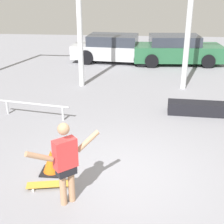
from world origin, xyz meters
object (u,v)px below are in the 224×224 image
grind_box (202,109)px  parked_car_silver (115,49)px  traffic_cone (51,162)px  skateboarder (66,161)px  grind_rail (34,106)px  skateboard (48,184)px  parked_car_green (176,50)px

grind_box → parked_car_silver: size_ratio=0.46×
traffic_cone → skateboarder: bearing=-59.2°
parked_car_silver → traffic_cone: parked_car_silver is taller
traffic_cone → grind_box: bearing=42.9°
traffic_cone → grind_rail: bearing=114.5°
skateboard → grind_box: grind_box is taller
traffic_cone → skateboard: bearing=-82.3°
skateboarder → grind_rail: bearing=75.5°
parked_car_green → traffic_cone: bearing=-113.7°
grind_rail → parked_car_green: (4.80, 7.01, 0.32)m
skateboard → parked_car_green: (3.45, 10.33, 0.60)m
grind_box → parked_car_green: (-0.17, 6.37, 0.47)m
skateboard → parked_car_silver: 10.52m
parked_car_silver → traffic_cone: 9.99m
parked_car_green → grind_box: bearing=-92.4°
skateboard → parked_car_green: 10.91m
skateboarder → skateboard: (-0.48, 0.40, -0.81)m
skateboarder → parked_car_silver: bearing=49.3°
grind_rail → parked_car_silver: size_ratio=0.49×
skateboard → traffic_cone: bearing=86.6°
parked_car_green → grind_rail: bearing=-128.3°
skateboard → parked_car_green: bearing=60.4°
traffic_cone → parked_car_silver: bearing=86.8°
skateboard → grind_box: bearing=36.5°
grind_box → traffic_cone: 5.04m
parked_car_silver → traffic_cone: (-0.55, -9.96, -0.40)m
skateboarder → skateboard: skateboarder is taller
grind_rail → parked_car_silver: (1.83, 7.17, 0.31)m
parked_car_silver → traffic_cone: bearing=-88.2°
grind_box → skateboarder: bearing=-125.8°
skateboarder → grind_box: 5.42m
parked_car_silver → grind_rail: bearing=-99.3°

